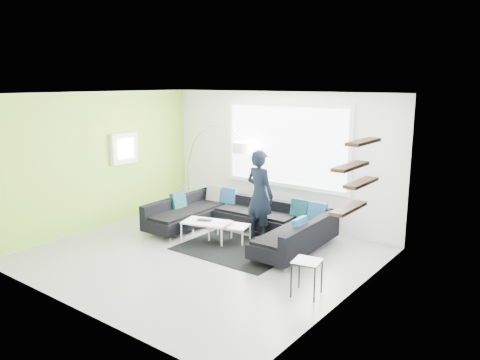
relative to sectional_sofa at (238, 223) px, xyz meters
The scene contains 9 objects.
ground 1.17m from the sectional_sofa, 88.53° to the right, with size 5.50×5.50×0.00m, color gray.
room_shell 1.75m from the sectional_sofa, 85.84° to the right, with size 5.54×5.04×2.82m.
sectional_sofa is the anchor object (origin of this frame).
rug 0.71m from the sectional_sofa, 56.98° to the right, with size 2.02×1.47×0.01m, color black.
coffee_table 0.43m from the sectional_sofa, 124.71° to the right, with size 1.14×0.66×0.37m, color white.
arc_lamp 2.65m from the sectional_sofa, 155.45° to the left, with size 1.93×0.61×2.07m, color white, non-canonical shape.
side_table 2.67m from the sectional_sofa, 31.14° to the right, with size 0.38×0.38×0.52m, color black.
person 0.70m from the sectional_sofa, 39.52° to the left, with size 0.69×0.51×1.74m, color black.
laptop 0.67m from the sectional_sofa, 133.86° to the right, with size 0.34×0.28×0.02m, color black.
Camera 1 is at (5.26, -5.78, 3.00)m, focal length 35.00 mm.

